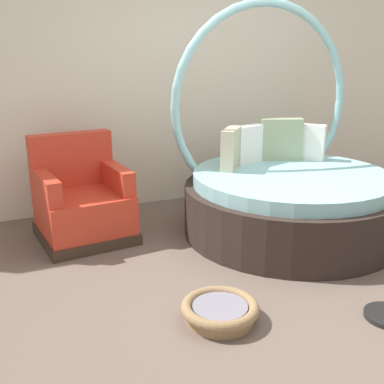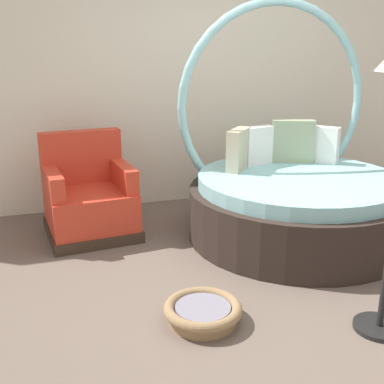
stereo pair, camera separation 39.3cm
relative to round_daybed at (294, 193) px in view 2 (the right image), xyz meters
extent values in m
cube|color=#66564C|center=(-0.41, -0.86, -0.41)|extent=(8.00, 8.00, 0.02)
cube|color=silver|center=(-0.41, 1.39, 1.13)|extent=(8.00, 0.12, 3.06)
cylinder|color=#2D231E|center=(0.00, -0.08, -0.17)|extent=(1.99, 1.99, 0.47)
cylinder|color=#8CC6CC|center=(0.00, -0.08, 0.13)|extent=(1.83, 1.83, 0.12)
torus|color=#8CC6CC|center=(0.00, 0.47, 0.76)|extent=(1.97, 0.08, 1.97)
cube|color=white|center=(0.45, 0.33, 0.37)|extent=(0.33, 0.35, 0.36)
cube|color=#93A37F|center=(0.19, 0.41, 0.40)|extent=(0.44, 0.26, 0.42)
cube|color=white|center=(-0.16, 0.45, 0.37)|extent=(0.39, 0.22, 0.37)
cube|color=#BCB293|center=(-0.44, 0.30, 0.38)|extent=(0.34, 0.37, 0.38)
cube|color=#38281E|center=(-1.81, 0.55, -0.35)|extent=(0.88, 0.88, 0.10)
cube|color=red|center=(-1.81, 0.55, -0.13)|extent=(0.83, 0.83, 0.34)
cube|color=red|center=(-1.84, 0.86, 0.29)|extent=(0.77, 0.24, 0.50)
cube|color=red|center=(-2.13, 0.52, 0.15)|extent=(0.19, 0.69, 0.22)
cube|color=red|center=(-1.49, 0.58, 0.15)|extent=(0.19, 0.69, 0.22)
cylinder|color=#8E704C|center=(-1.29, -1.18, -0.37)|extent=(0.44, 0.44, 0.06)
torus|color=#8E704C|center=(-1.29, -1.18, -0.31)|extent=(0.51, 0.51, 0.07)
cylinder|color=gray|center=(-1.29, -1.18, -0.32)|extent=(0.36, 0.36, 0.05)
cylinder|color=black|center=(-0.25, -1.59, -0.39)|extent=(0.32, 0.32, 0.03)
camera|label=1|loc=(-2.53, -3.59, 1.31)|focal=44.36mm
camera|label=2|loc=(-2.16, -3.72, 1.31)|focal=44.36mm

